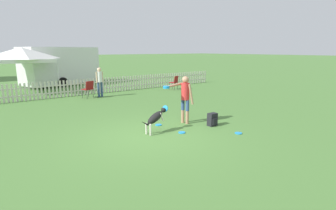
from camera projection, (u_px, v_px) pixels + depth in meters
name	position (u px, v px, depth m)	size (l,w,h in m)	color
ground_plane	(149.00, 136.00, 7.73)	(240.00, 240.00, 0.00)	#4C7A38
handler_person	(184.00, 94.00, 8.88)	(1.02, 0.50, 1.63)	tan
leaping_dog	(156.00, 117.00, 8.00)	(1.08, 0.38, 0.78)	black
frisbee_near_handler	(182.00, 132.00, 8.05)	(0.22, 0.22, 0.02)	#1E8CD8
frisbee_near_dog	(238.00, 133.00, 7.98)	(0.22, 0.22, 0.02)	#1E8CD8
frisbee_midfield	(159.00, 125.00, 8.86)	(0.22, 0.22, 0.02)	#1E8CD8
backpack_on_grass	(213.00, 120.00, 8.77)	(0.31, 0.25, 0.43)	black
picket_fence	(64.00, 89.00, 14.09)	(21.56, 0.04, 0.89)	beige
folding_chair_blue_left	(88.00, 88.00, 13.70)	(0.59, 0.61, 0.91)	#333338
folding_chair_center	(175.00, 81.00, 16.59)	(0.58, 0.60, 0.88)	#333338
canopy_tent_main	(22.00, 55.00, 15.15)	(3.10, 3.10, 2.66)	silver
spectator_standing	(100.00, 79.00, 13.98)	(0.41, 0.27, 1.58)	#334C7A
equipment_trailer	(60.00, 65.00, 18.61)	(5.92, 3.60, 2.67)	white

